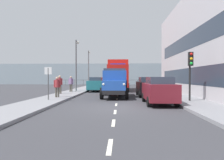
% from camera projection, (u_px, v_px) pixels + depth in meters
% --- Properties ---
extents(ground_plane, '(80.00, 80.00, 0.00)m').
position_uv_depth(ground_plane, '(118.00, 92.00, 21.40)').
color(ground_plane, '#38383D').
extents(sidewalk_left, '(2.51, 42.60, 0.15)m').
position_uv_depth(sidewalk_left, '(162.00, 92.00, 21.18)').
color(sidewalk_left, gray).
rests_on(sidewalk_left, ground_plane).
extents(sidewalk_right, '(2.51, 42.60, 0.15)m').
position_uv_depth(sidewalk_right, '(75.00, 92.00, 21.61)').
color(sidewalk_right, gray).
rests_on(sidewalk_right, ground_plane).
extents(road_centreline_markings, '(0.12, 39.51, 0.01)m').
position_uv_depth(road_centreline_markings, '(118.00, 92.00, 21.29)').
color(road_centreline_markings, silver).
rests_on(road_centreline_markings, ground_plane).
extents(sea_horizon, '(80.00, 0.80, 5.00)m').
position_uv_depth(sea_horizon, '(119.00, 74.00, 45.64)').
color(sea_horizon, '#84939E').
rests_on(sea_horizon, ground_plane).
extents(seawall_railing, '(28.08, 0.08, 1.20)m').
position_uv_depth(seawall_railing, '(119.00, 81.00, 42.06)').
color(seawall_railing, '#4C5156').
rests_on(seawall_railing, ground_plane).
extents(truck_vintage_blue, '(2.17, 5.64, 2.43)m').
position_uv_depth(truck_vintage_blue, '(115.00, 83.00, 15.98)').
color(truck_vintage_blue, black).
rests_on(truck_vintage_blue, ground_plane).
extents(lorry_cargo_red, '(2.58, 8.20, 3.87)m').
position_uv_depth(lorry_cargo_red, '(118.00, 74.00, 24.87)').
color(lorry_cargo_red, red).
rests_on(lorry_cargo_red, ground_plane).
extents(car_maroon_kerbside_near, '(1.76, 3.91, 1.72)m').
position_uv_depth(car_maroon_kerbside_near, '(159.00, 90.00, 12.01)').
color(car_maroon_kerbside_near, maroon).
rests_on(car_maroon_kerbside_near, ground_plane).
extents(car_black_kerbside_1, '(1.79, 4.17, 1.72)m').
position_uv_depth(car_black_kerbside_1, '(147.00, 86.00, 16.99)').
color(car_black_kerbside_1, black).
rests_on(car_black_kerbside_1, ground_plane).
extents(car_teal_oppositeside_0, '(1.80, 4.41, 1.72)m').
position_uv_depth(car_teal_oppositeside_0, '(96.00, 84.00, 23.15)').
color(car_teal_oppositeside_0, '#1E6670').
rests_on(car_teal_oppositeside_0, ground_plane).
extents(car_white_oppositeside_1, '(1.97, 4.14, 1.72)m').
position_uv_depth(car_white_oppositeside_1, '(101.00, 83.00, 29.21)').
color(car_white_oppositeside_1, white).
rests_on(car_white_oppositeside_1, ground_plane).
extents(car_red_oppositeside_2, '(1.85, 4.50, 1.72)m').
position_uv_depth(car_red_oppositeside_2, '(105.00, 82.00, 35.65)').
color(car_red_oppositeside_2, '#B21E1E').
rests_on(car_red_oppositeside_2, ground_plane).
extents(pedestrian_near_railing, '(0.53, 0.34, 1.59)m').
position_uv_depth(pedestrian_near_railing, '(57.00, 85.00, 14.83)').
color(pedestrian_near_railing, '#4C473D').
rests_on(pedestrian_near_railing, sidewalk_right).
extents(pedestrian_couple_b, '(0.53, 0.34, 1.72)m').
position_uv_depth(pedestrian_couple_b, '(60.00, 83.00, 18.05)').
color(pedestrian_couple_b, '#4C473D').
rests_on(pedestrian_couple_b, sidewalk_right).
extents(pedestrian_strolling, '(0.53, 0.34, 1.68)m').
position_uv_depth(pedestrian_strolling, '(71.00, 83.00, 20.64)').
color(pedestrian_strolling, '#4C473D').
rests_on(pedestrian_strolling, sidewalk_right).
extents(traffic_light_near, '(0.28, 0.41, 3.20)m').
position_uv_depth(traffic_light_near, '(190.00, 65.00, 12.50)').
color(traffic_light_near, black).
rests_on(traffic_light_near, sidewalk_left).
extents(lamp_post_promenade, '(0.32, 1.14, 5.85)m').
position_uv_depth(lamp_post_promenade, '(76.00, 60.00, 22.05)').
color(lamp_post_promenade, '#59595B').
rests_on(lamp_post_promenade, sidewalk_right).
extents(lamp_post_far, '(0.32, 1.14, 6.02)m').
position_uv_depth(lamp_post_far, '(89.00, 65.00, 31.91)').
color(lamp_post_far, '#59595B').
rests_on(lamp_post_far, sidewalk_right).
extents(street_sign, '(0.50, 0.07, 2.25)m').
position_uv_depth(street_sign, '(48.00, 78.00, 13.20)').
color(street_sign, '#4C4C4C').
rests_on(street_sign, sidewalk_right).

